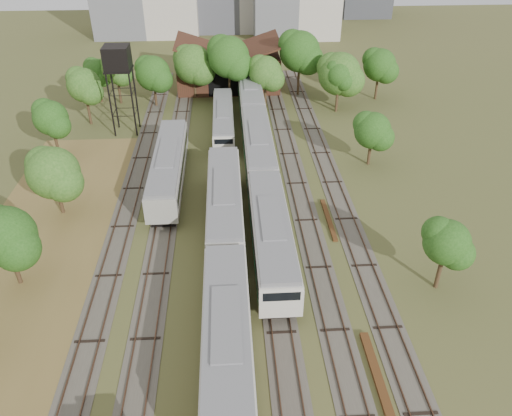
{
  "coord_description": "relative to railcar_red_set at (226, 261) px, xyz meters",
  "views": [
    {
      "loc": [
        -1.5,
        -22.59,
        27.86
      ],
      "look_at": [
        0.92,
        16.45,
        2.5
      ],
      "focal_mm": 35.0,
      "sensor_mm": 36.0,
      "label": 1
    }
  ],
  "objects": [
    {
      "name": "rail_pile_near",
      "position": [
        10.0,
        -11.1,
        -2.01
      ],
      "size": [
        0.6,
        9.07,
        0.3
      ],
      "primitive_type": "cube",
      "color": "#583419",
      "rests_on": "ground"
    },
    {
      "name": "tree_band_right",
      "position": [
        16.95,
        18.4,
        2.52
      ],
      "size": [
        4.52,
        41.87,
        7.26
      ],
      "color": "#382616",
      "rests_on": "ground"
    },
    {
      "name": "railcar_green_set",
      "position": [
        4.0,
        20.71,
        -0.01
      ],
      "size": [
        3.29,
        52.07,
        4.08
      ],
      "color": "black",
      "rests_on": "ground"
    },
    {
      "name": "tree_band_left",
      "position": [
        -17.5,
        9.03,
        2.65
      ],
      "size": [
        8.35,
        65.17,
        7.78
      ],
      "color": "#382616",
      "rests_on": "ground"
    },
    {
      "name": "maintenance_shed",
      "position": [
        1.0,
        48.82,
        0.75
      ],
      "size": [
        16.45,
        11.55,
        7.58
      ],
      "color": "#3A2415",
      "rests_on": "ground"
    },
    {
      "name": "old_grey_coach",
      "position": [
        -6.0,
        16.53,
        -0.02
      ],
      "size": [
        3.18,
        18.0,
        3.94
      ],
      "color": "black",
      "rests_on": "ground"
    },
    {
      "name": "water_tower",
      "position": [
        -12.89,
        31.23,
        7.41
      ],
      "size": [
        3.28,
        3.28,
        11.35
      ],
      "color": "black",
      "rests_on": "ground"
    },
    {
      "name": "ground",
      "position": [
        2.0,
        -9.15,
        -2.16
      ],
      "size": [
        240.0,
        240.0,
        0.0
      ],
      "primitive_type": "plane",
      "color": "#475123",
      "rests_on": "ground"
    },
    {
      "name": "rail_pile_far",
      "position": [
        10.2,
        8.46,
        -2.05
      ],
      "size": [
        0.45,
        7.13,
        0.23
      ],
      "primitive_type": "cube",
      "color": "#583419",
      "rests_on": "ground"
    },
    {
      "name": "tree_band_far",
      "position": [
        5.26,
        41.19,
        3.53
      ],
      "size": [
        43.64,
        11.8,
        9.84
      ],
      "color": "#382616",
      "rests_on": "ground"
    },
    {
      "name": "railcar_rear",
      "position": [
        0.0,
        30.11,
        -0.42
      ],
      "size": [
        2.67,
        16.07,
        3.3
      ],
      "color": "black",
      "rests_on": "ground"
    },
    {
      "name": "dry_grass_patch",
      "position": [
        -16.0,
        -1.15,
        -2.14
      ],
      "size": [
        14.0,
        60.0,
        0.04
      ],
      "primitive_type": "cube",
      "color": "brown",
      "rests_on": "ground"
    },
    {
      "name": "railcar_red_set",
      "position": [
        0.0,
        0.0,
        0.0
      ],
      "size": [
        3.3,
        34.58,
        4.09
      ],
      "color": "black",
      "rests_on": "ground"
    },
    {
      "name": "tracks",
      "position": [
        1.33,
        15.85,
        -2.12
      ],
      "size": [
        24.6,
        80.0,
        0.19
      ],
      "color": "#4C473D",
      "rests_on": "ground"
    }
  ]
}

